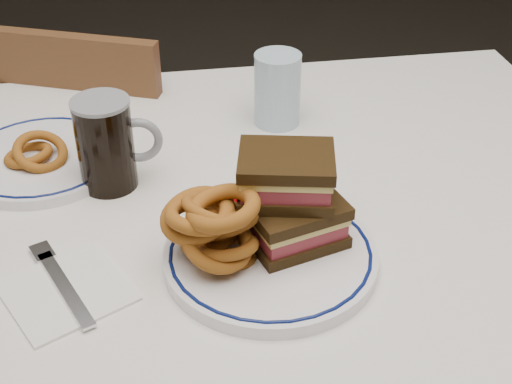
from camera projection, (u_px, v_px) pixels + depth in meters
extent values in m
cube|color=white|center=(208.00, 208.00, 1.01)|extent=(1.26, 0.86, 0.03)
cylinder|color=#4F2919|center=(440.00, 235.00, 1.58)|extent=(0.06, 0.06, 0.71)
cube|color=white|center=(186.00, 117.00, 1.41)|extent=(1.26, 0.01, 0.17)
cube|color=#4F2919|center=(117.00, 189.00, 1.65)|extent=(0.51, 0.51, 0.04)
cylinder|color=#4F2919|center=(210.00, 228.00, 1.87)|extent=(0.03, 0.03, 0.38)
cylinder|color=#4F2919|center=(169.00, 316.00, 1.60)|extent=(0.03, 0.03, 0.38)
cylinder|color=#4F2919|center=(91.00, 211.00, 1.93)|extent=(0.03, 0.03, 0.38)
cylinder|color=#4F2919|center=(32.00, 293.00, 1.66)|extent=(0.03, 0.03, 0.38)
cube|color=#4F2919|center=(68.00, 139.00, 1.37)|extent=(0.37, 0.18, 0.43)
cylinder|color=white|center=(270.00, 257.00, 0.89)|extent=(0.27, 0.27, 0.02)
torus|color=#0A1651|center=(270.00, 251.00, 0.88)|extent=(0.25, 0.25, 0.00)
cube|color=black|center=(294.00, 235.00, 0.90)|extent=(0.14, 0.12, 0.02)
cube|color=maroon|center=(295.00, 224.00, 0.89)|extent=(0.12, 0.11, 0.02)
cube|color=#D9C061|center=(295.00, 215.00, 0.88)|extent=(0.13, 0.11, 0.01)
cube|color=black|center=(295.00, 207.00, 0.87)|extent=(0.14, 0.12, 0.02)
cube|color=black|center=(286.00, 191.00, 0.87)|extent=(0.13, 0.11, 0.02)
cube|color=maroon|center=(286.00, 179.00, 0.86)|extent=(0.12, 0.10, 0.02)
cube|color=#D9C061|center=(286.00, 169.00, 0.86)|extent=(0.12, 0.11, 0.01)
cube|color=black|center=(286.00, 160.00, 0.85)|extent=(0.13, 0.11, 0.02)
torus|color=brown|center=(225.00, 248.00, 0.88)|extent=(0.09, 0.09, 0.05)
torus|color=brown|center=(209.00, 235.00, 0.88)|extent=(0.08, 0.08, 0.04)
torus|color=brown|center=(228.00, 247.00, 0.85)|extent=(0.08, 0.08, 0.05)
torus|color=brown|center=(218.00, 240.00, 0.84)|extent=(0.10, 0.09, 0.07)
torus|color=brown|center=(231.00, 223.00, 0.85)|extent=(0.08, 0.07, 0.07)
torus|color=brown|center=(198.00, 215.00, 0.85)|extent=(0.10, 0.09, 0.05)
torus|color=brown|center=(201.00, 216.00, 0.84)|extent=(0.09, 0.09, 0.04)
torus|color=brown|center=(217.00, 210.00, 0.84)|extent=(0.09, 0.09, 0.06)
torus|color=brown|center=(223.00, 208.00, 0.81)|extent=(0.09, 0.09, 0.04)
cylinder|color=white|center=(235.00, 205.00, 0.93)|extent=(0.06, 0.06, 0.03)
cylinder|color=#990207|center=(235.00, 198.00, 0.93)|extent=(0.05, 0.05, 0.01)
cylinder|color=black|center=(105.00, 145.00, 1.00)|extent=(0.08, 0.08, 0.13)
cylinder|color=gray|center=(99.00, 102.00, 0.96)|extent=(0.08, 0.08, 0.01)
torus|color=gray|center=(138.00, 140.00, 1.00)|extent=(0.07, 0.02, 0.07)
cylinder|color=#A9C8DA|center=(277.00, 89.00, 1.16)|extent=(0.08, 0.08, 0.12)
cylinder|color=white|center=(42.00, 159.00, 1.08)|extent=(0.25, 0.25, 0.02)
torus|color=#0A1651|center=(41.00, 155.00, 1.07)|extent=(0.23, 0.23, 0.00)
torus|color=brown|center=(28.00, 155.00, 1.06)|extent=(0.08, 0.07, 0.03)
torus|color=brown|center=(40.00, 152.00, 1.05)|extent=(0.09, 0.08, 0.06)
cube|color=white|center=(66.00, 291.00, 0.85)|extent=(0.18, 0.18, 0.00)
cube|color=silver|center=(65.00, 288.00, 0.84)|extent=(0.08, 0.15, 0.00)
cube|color=silver|center=(42.00, 252.00, 0.90)|extent=(0.04, 0.04, 0.00)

